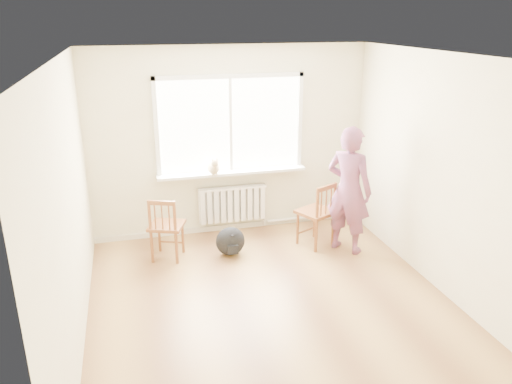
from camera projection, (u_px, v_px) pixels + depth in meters
floor at (274, 308)px, 5.54m from camera, size 4.50×4.50×0.00m
ceiling at (277, 57)px, 4.63m from camera, size 4.50×4.50×0.00m
back_wall at (230, 142)px, 7.14m from camera, size 4.00×0.01×2.70m
window at (230, 121)px, 7.01m from camera, size 2.12×0.05×1.42m
windowsill at (232, 172)px, 7.18m from camera, size 2.15×0.22×0.04m
radiator at (233, 204)px, 7.36m from camera, size 1.00×0.12×0.55m
heating_pipe at (311, 217)px, 7.81m from camera, size 1.40×0.04×0.04m
baseboard at (232, 226)px, 7.56m from camera, size 4.00×0.03×0.08m
chair_left at (166, 228)px, 6.50m from camera, size 0.55×0.54×0.87m
chair_right at (319, 215)px, 6.88m from camera, size 0.60×0.59×0.93m
person at (349, 190)px, 6.63m from camera, size 0.72×0.75×1.74m
cat at (213, 167)px, 6.99m from camera, size 0.18×0.40×0.27m
backpack at (230, 241)px, 6.70m from camera, size 0.46×0.40×0.39m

